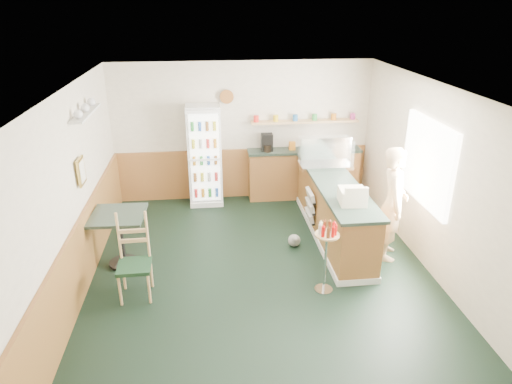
{
  "coord_description": "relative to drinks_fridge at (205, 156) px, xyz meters",
  "views": [
    {
      "loc": [
        -0.7,
        -5.63,
        3.75
      ],
      "look_at": [
        -0.01,
        0.6,
        1.08
      ],
      "focal_mm": 32.0,
      "sensor_mm": 36.0,
      "label": 1
    }
  ],
  "objects": [
    {
      "name": "ground",
      "position": [
        0.76,
        -2.74,
        -0.97
      ],
      "size": [
        6.0,
        6.0,
        0.0
      ],
      "primitive_type": "plane",
      "color": "black",
      "rests_on": "ground"
    },
    {
      "name": "room_envelope",
      "position": [
        0.53,
        -2.01,
        0.56
      ],
      "size": [
        5.04,
        6.02,
        2.72
      ],
      "color": "beige",
      "rests_on": "ground"
    },
    {
      "name": "service_counter",
      "position": [
        2.11,
        -1.67,
        -0.51
      ],
      "size": [
        0.68,
        3.01,
        1.01
      ],
      "color": "brown",
      "rests_on": "ground"
    },
    {
      "name": "back_counter",
      "position": [
        1.95,
        0.06,
        -0.42
      ],
      "size": [
        2.24,
        0.42,
        1.69
      ],
      "color": "brown",
      "rests_on": "ground"
    },
    {
      "name": "drinks_fridge",
      "position": [
        0.0,
        0.0,
        0.0
      ],
      "size": [
        0.64,
        0.54,
        1.94
      ],
      "color": "white",
      "rests_on": "ground"
    },
    {
      "name": "display_case",
      "position": [
        2.11,
        -0.98,
        0.3
      ],
      "size": [
        0.9,
        0.47,
        0.51
      ],
      "color": "silver",
      "rests_on": "service_counter"
    },
    {
      "name": "cash_register",
      "position": [
        2.11,
        -2.53,
        0.15
      ],
      "size": [
        0.4,
        0.41,
        0.21
      ],
      "primitive_type": "cube",
      "rotation": [
        0.0,
        0.0,
        -0.08
      ],
      "color": "#EEE6C5",
      "rests_on": "service_counter"
    },
    {
      "name": "shopkeeper",
      "position": [
        2.81,
        -2.38,
        -0.07
      ],
      "size": [
        0.59,
        0.69,
        1.78
      ],
      "primitive_type": "imported",
      "rotation": [
        0.0,
        0.0,
        1.27
      ],
      "color": "tan",
      "rests_on": "ground"
    },
    {
      "name": "condiment_stand",
      "position": [
        1.58,
        -3.19,
        -0.27
      ],
      "size": [
        0.33,
        0.33,
        1.03
      ],
      "rotation": [
        0.0,
        0.0,
        -0.34
      ],
      "color": "silver",
      "rests_on": "ground"
    },
    {
      "name": "newspaper_rack",
      "position": [
        1.75,
        -1.48,
        -0.47
      ],
      "size": [
        0.09,
        0.46,
        0.54
      ],
      "color": "black",
      "rests_on": "ground"
    },
    {
      "name": "cafe_table",
      "position": [
        -1.29,
        -2.19,
        -0.37
      ],
      "size": [
        0.8,
        0.8,
        0.85
      ],
      "rotation": [
        0.0,
        0.0,
        -0.04
      ],
      "color": "black",
      "rests_on": "ground"
    },
    {
      "name": "cafe_chair",
      "position": [
        -0.98,
        -2.94,
        -0.35
      ],
      "size": [
        0.45,
        0.45,
        1.17
      ],
      "rotation": [
        0.0,
        0.0,
        0.02
      ],
      "color": "#15301C",
      "rests_on": "ground"
    },
    {
      "name": "dog_doorstop",
      "position": [
        1.4,
        -1.95,
        -0.85
      ],
      "size": [
        0.2,
        0.26,
        0.24
      ],
      "rotation": [
        0.0,
        0.0,
        -0.09
      ],
      "color": "gray",
      "rests_on": "ground"
    }
  ]
}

